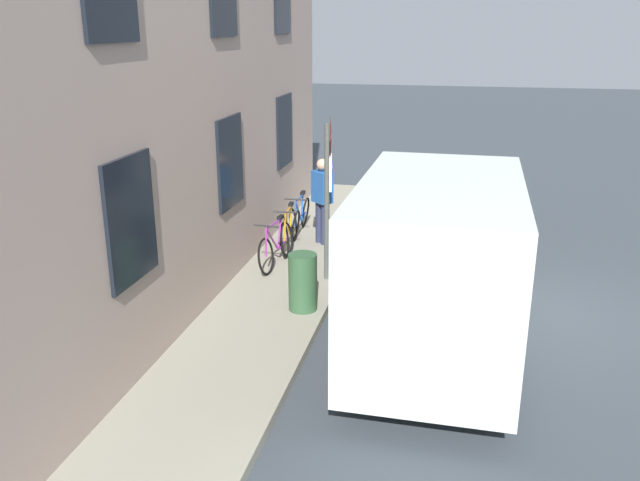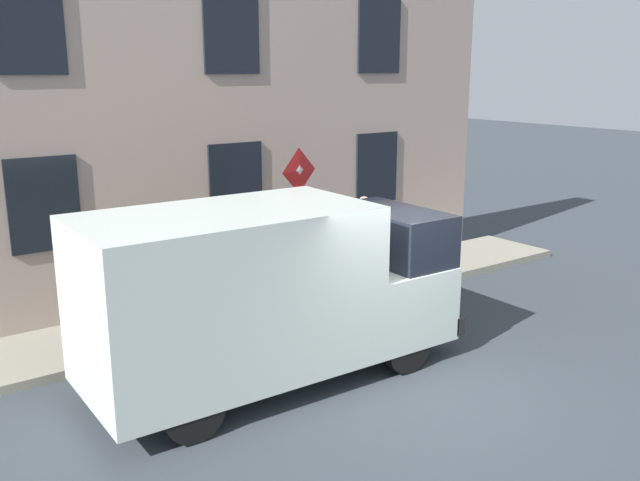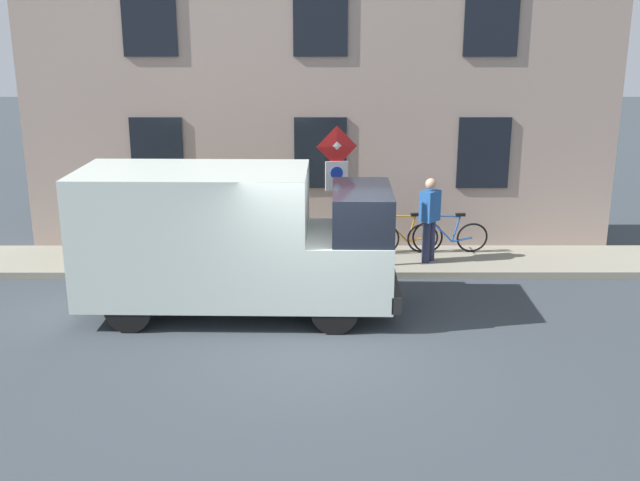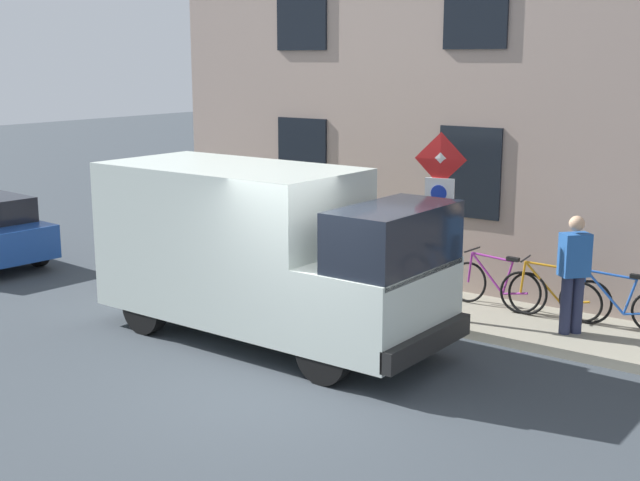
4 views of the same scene
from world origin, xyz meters
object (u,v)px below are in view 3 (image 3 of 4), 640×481
bicycle_blue (447,236)px  litter_bin (268,245)px  pedestrian (430,217)px  delivery_van (231,238)px  bicycle_purple (358,236)px  sign_post_stacked (336,179)px  bicycle_orange (403,236)px

bicycle_blue → litter_bin: size_ratio=1.90×
pedestrian → litter_bin: bearing=-131.3°
litter_bin → delivery_van: bearing=166.9°
delivery_van → bicycle_blue: 5.21m
delivery_van → pedestrian: delivery_van is taller
pedestrian → delivery_van: bearing=-104.9°
bicycle_blue → litter_bin: bearing=11.9°
bicycle_purple → litter_bin: size_ratio=1.91×
litter_bin → sign_post_stacked: bearing=-95.9°
sign_post_stacked → pedestrian: bearing=-74.6°
bicycle_orange → pedestrian: bearing=124.0°
sign_post_stacked → bicycle_purple: size_ratio=1.58×
bicycle_orange → pedestrian: size_ratio=1.00×
sign_post_stacked → bicycle_purple: bearing=-24.5°
sign_post_stacked → bicycle_orange: bearing=-52.9°
sign_post_stacked → bicycle_orange: sign_post_stacked is taller
pedestrian → litter_bin: pedestrian is taller
pedestrian → bicycle_purple: bearing=-159.9°
bicycle_blue → bicycle_orange: (-0.00, 0.93, 0.00)m
delivery_van → bicycle_orange: delivery_van is taller
sign_post_stacked → delivery_van: 2.72m
delivery_van → litter_bin: delivery_van is taller
bicycle_purple → pedestrian: size_ratio=1.00×
bicycle_orange → pedestrian: pedestrian is taller
bicycle_purple → pedestrian: pedestrian is taller
bicycle_blue → bicycle_orange: bearing=-2.3°
sign_post_stacked → bicycle_orange: size_ratio=1.58×
delivery_van → bicycle_blue: size_ratio=3.13×
delivery_van → bicycle_purple: bearing=53.4°
delivery_van → pedestrian: bearing=34.4°
delivery_van → bicycle_purple: size_ratio=3.13×
bicycle_purple → litter_bin: (-0.94, 1.84, 0.08)m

